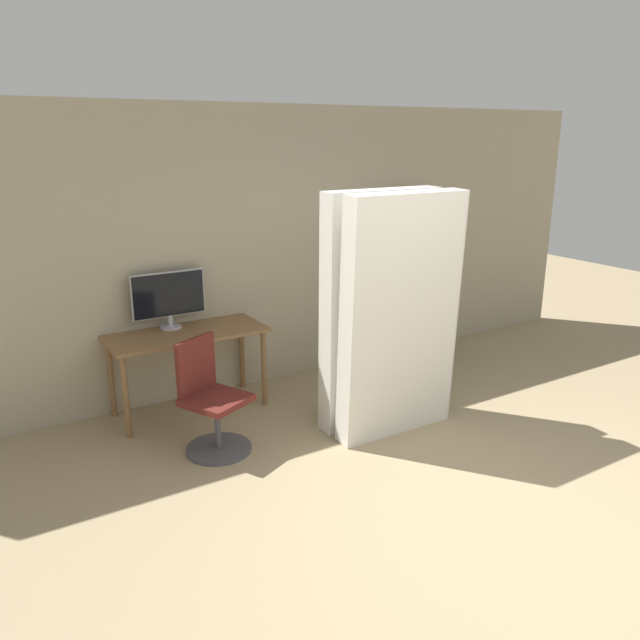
# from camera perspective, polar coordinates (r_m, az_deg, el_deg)

# --- Properties ---
(ground_plane) EXTENTS (16.00, 16.00, 0.00)m
(ground_plane) POSITION_cam_1_polar(r_m,az_deg,el_deg) (4.31, 19.01, -18.60)
(ground_plane) COLOR #9E8966
(wall_back) EXTENTS (8.00, 0.06, 2.70)m
(wall_back) POSITION_cam_1_polar(r_m,az_deg,el_deg) (6.22, -3.67, 6.67)
(wall_back) COLOR tan
(wall_back) RESTS_ON ground
(desk) EXTENTS (1.38, 0.61, 0.75)m
(desk) POSITION_cam_1_polar(r_m,az_deg,el_deg) (5.66, -12.05, -2.02)
(desk) COLOR brown
(desk) RESTS_ON ground
(monitor) EXTENTS (0.66, 0.19, 0.51)m
(monitor) POSITION_cam_1_polar(r_m,az_deg,el_deg) (5.70, -13.67, 2.10)
(monitor) COLOR #B7B7BC
(monitor) RESTS_ON desk
(office_chair) EXTENTS (0.59, 0.59, 0.91)m
(office_chair) POSITION_cam_1_polar(r_m,az_deg,el_deg) (5.02, -9.88, -7.83)
(office_chair) COLOR #4C4C51
(office_chair) RESTS_ON ground
(bookshelf) EXTENTS (0.76, 0.28, 1.71)m
(bookshelf) POSITION_cam_1_polar(r_m,az_deg,el_deg) (6.95, 7.02, 3.60)
(bookshelf) COLOR #2D2319
(bookshelf) RESTS_ON ground
(mattress_near) EXTENTS (1.08, 0.27, 2.01)m
(mattress_near) POSITION_cam_1_polar(r_m,az_deg,el_deg) (5.07, 7.44, 0.22)
(mattress_near) COLOR silver
(mattress_near) RESTS_ON ground
(mattress_far) EXTENTS (1.08, 0.22, 2.01)m
(mattress_far) POSITION_cam_1_polar(r_m,az_deg,el_deg) (5.29, 5.45, 0.97)
(mattress_far) COLOR silver
(mattress_far) RESTS_ON ground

